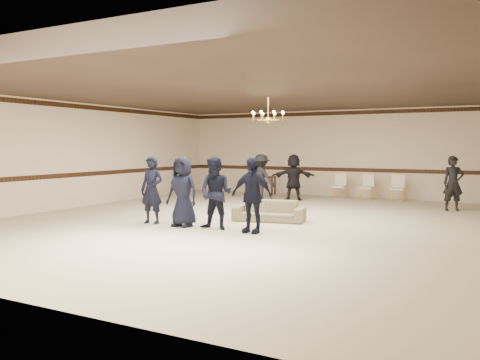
% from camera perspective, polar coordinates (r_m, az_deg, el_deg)
% --- Properties ---
extents(room, '(12.01, 14.01, 3.21)m').
position_cam_1_polar(room, '(12.26, 1.26, 2.62)').
color(room, '#BFB293').
rests_on(room, ground).
extents(chair_rail, '(12.00, 0.02, 0.14)m').
position_cam_1_polar(chair_rail, '(18.78, 10.89, 1.20)').
color(chair_rail, black).
rests_on(chair_rail, wall_back).
extents(crown_molding, '(12.00, 0.02, 0.14)m').
position_cam_1_polar(crown_molding, '(18.80, 10.98, 7.54)').
color(crown_molding, black).
rests_on(crown_molding, wall_back).
extents(chandelier, '(0.94, 0.94, 0.89)m').
position_cam_1_polar(chandelier, '(13.20, 3.25, 8.25)').
color(chandelier, gold).
rests_on(chandelier, ceiling).
extents(boy_a, '(0.62, 0.42, 1.64)m').
position_cam_1_polar(boy_a, '(12.18, -10.09, -1.14)').
color(boy_a, black).
rests_on(boy_a, floor).
extents(boy_b, '(0.80, 0.52, 1.64)m').
position_cam_1_polar(boy_b, '(11.65, -6.60, -1.33)').
color(boy_b, black).
rests_on(boy_b, floor).
extents(boy_c, '(0.83, 0.66, 1.64)m').
position_cam_1_polar(boy_c, '(11.16, -2.79, -1.54)').
color(boy_c, black).
rests_on(boy_c, floor).
extents(boy_d, '(0.97, 0.42, 1.64)m').
position_cam_1_polar(boy_d, '(10.73, 1.34, -1.76)').
color(boy_d, black).
rests_on(boy_d, floor).
extents(settee, '(1.88, 1.04, 0.52)m').
position_cam_1_polar(settee, '(12.46, 3.36, -3.55)').
color(settee, '#77714F').
rests_on(settee, floor).
extents(adult_left, '(1.12, 0.78, 1.59)m').
position_cam_1_polar(adult_left, '(16.88, 2.44, 0.26)').
color(adult_left, black).
rests_on(adult_left, floor).
extents(adult_mid, '(1.53, 1.07, 1.59)m').
position_cam_1_polar(adult_mid, '(17.16, 6.16, 0.31)').
color(adult_mid, black).
rests_on(adult_mid, floor).
extents(adult_right, '(0.69, 0.58, 1.59)m').
position_cam_1_polar(adult_right, '(15.58, 23.27, -0.37)').
color(adult_right, black).
rests_on(adult_right, floor).
extents(banquet_chair_left, '(0.46, 0.46, 0.89)m').
position_cam_1_polar(banquet_chair_left, '(17.92, 11.28, -0.71)').
color(banquet_chair_left, '#F0E6C9').
rests_on(banquet_chair_left, floor).
extents(banquet_chair_mid, '(0.47, 0.47, 0.89)m').
position_cam_1_polar(banquet_chair_mid, '(17.66, 14.38, -0.83)').
color(banquet_chair_mid, '#F0E6C9').
rests_on(banquet_chair_mid, floor).
extents(banquet_chair_right, '(0.45, 0.45, 0.89)m').
position_cam_1_polar(banquet_chair_right, '(17.46, 17.57, -0.94)').
color(banquet_chair_right, '#F0E6C9').
rests_on(banquet_chair_right, floor).
extents(console_table, '(0.86, 0.39, 0.71)m').
position_cam_1_polar(console_table, '(19.19, 2.84, -0.61)').
color(console_table, black).
rests_on(console_table, floor).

